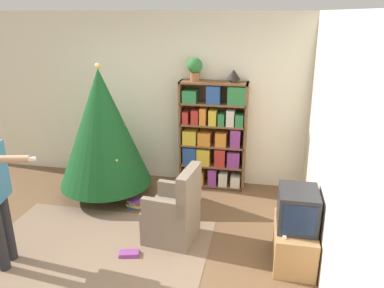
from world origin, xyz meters
TOP-DOWN VIEW (x-y plane):
  - ground_plane at (0.00, 0.00)m, footprint 14.00×14.00m
  - wall_back at (0.00, 2.30)m, footprint 8.00×0.10m
  - wall_right at (2.13, 0.00)m, footprint 0.10×8.00m
  - area_rug at (-0.37, 0.13)m, footprint 2.57×1.72m
  - bookshelf at (0.70, 2.08)m, footprint 1.00×0.29m
  - tv_stand at (1.84, 0.37)m, footprint 0.42×0.73m
  - television at (1.84, 0.37)m, footprint 0.40×0.49m
  - game_remote at (1.72, 0.15)m, footprint 0.04×0.12m
  - christmas_tree at (-0.77, 1.44)m, footprint 1.31×1.31m
  - armchair at (0.47, 0.54)m, footprint 0.63×0.63m
  - potted_plant at (0.42, 2.09)m, footprint 0.22×0.22m
  - table_lamp at (0.98, 2.09)m, footprint 0.20×0.20m
  - book_pile_near_tree at (-0.24, 1.16)m, footprint 0.25×0.21m
  - book_pile_by_chair at (0.05, 0.11)m, footprint 0.24×0.19m

SIDE VIEW (x-z plane):
  - ground_plane at x=0.00m, z-range 0.00..0.00m
  - area_rug at x=-0.37m, z-range 0.00..0.01m
  - book_pile_by_chair at x=0.05m, z-range 0.00..0.04m
  - book_pile_near_tree at x=-0.24m, z-range 0.00..0.11m
  - tv_stand at x=1.84m, z-range 0.00..0.44m
  - armchair at x=0.47m, z-range -0.14..0.78m
  - game_remote at x=1.72m, z-range 0.44..0.46m
  - television at x=1.84m, z-range 0.44..0.85m
  - bookshelf at x=0.70m, z-range 0.00..1.63m
  - christmas_tree at x=-0.77m, z-range 0.07..2.02m
  - wall_back at x=0.00m, z-range 0.00..2.60m
  - wall_right at x=2.13m, z-range 0.00..2.60m
  - table_lamp at x=0.98m, z-range 1.65..1.83m
  - potted_plant at x=0.42m, z-range 1.66..1.99m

